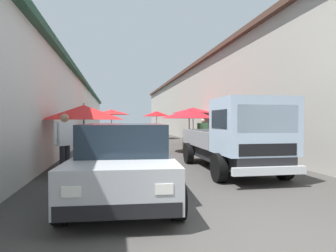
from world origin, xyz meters
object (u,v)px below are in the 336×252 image
Objects in this scene: vendor_by_crates at (203,132)px; plastic_stool at (145,150)px; fruit_stall_near_left at (194,115)px; vendor_in_shade at (65,140)px; fruit_stall_far_left at (157,118)px; delivery_truck at (241,138)px; fruit_stall_near_right at (190,117)px; fruit_stall_mid_lane at (84,117)px; hatchback_car at (124,160)px; fruit_stall_far_right at (111,118)px.

vendor_by_crates is 3.66× the size of plastic_stool.
fruit_stall_near_left is 1.52× the size of vendor_in_shade.
fruit_stall_far_left is 15.62m from delivery_truck.
fruit_stall_near_left is at bearing -4.98° from vendor_by_crates.
vendor_in_shade is at bearing 144.61° from fruit_stall_near_left.
fruit_stall_far_left reaches higher than fruit_stall_near_right.
fruit_stall_near_right is 1.80m from vendor_by_crates.
fruit_stall_near_right is 0.54× the size of delivery_truck.
delivery_truck is 4.53m from plastic_stool.
fruit_stall_near_right is 5.56m from fruit_stall_mid_lane.
fruit_stall_far_left is 6.32m from fruit_stall_near_left.
plastic_stool is (5.48, -0.99, -0.41)m from hatchback_car.
fruit_stall_far_right is at bearing 18.22° from delivery_truck.
fruit_stall_near_left is 3.95m from fruit_stall_near_right.
fruit_stall_mid_lane reaches higher than plastic_stool.
vendor_in_shade is (-6.11, 5.89, 0.08)m from vendor_by_crates.
fruit_stall_far_right is at bearing 50.00° from vendor_by_crates.
fruit_stall_far_left is at bearing -18.54° from fruit_stall_mid_lane.
plastic_stool is (-5.53, 3.60, -1.51)m from fruit_stall_near_left.
hatchback_car is 2.37× the size of vendor_in_shade.
fruit_stall_near_left is 0.99× the size of fruit_stall_mid_lane.
plastic_stool is at bearing 146.92° from fruit_stall_near_left.
fruit_stall_near_right is 3.23m from plastic_stool.
vendor_in_shade is (-14.78, 4.81, -0.72)m from fruit_stall_far_left.
fruit_stall_near_left reaches higher than vendor_by_crates.
fruit_stall_mid_lane reaches higher than vendor_by_crates.
delivery_truck is 3.11× the size of vendor_by_crates.
fruit_stall_far_right is 10.20m from vendor_in_shade.
fruit_stall_near_left is at bearing -35.39° from vendor_in_shade.
vendor_by_crates is at bearing -48.02° from plastic_stool.
fruit_stall_near_right reaches higher than vendor_in_shade.
fruit_stall_near_left is 6.77m from plastic_stool.
plastic_stool is at bearing -54.54° from fruit_stall_mid_lane.
fruit_stall_near_left is 5.22m from fruit_stall_far_right.
fruit_stall_far_left reaches higher than fruit_stall_far_right.
fruit_stall_mid_lane reaches higher than hatchback_car.
delivery_truck reaches higher than vendor_in_shade.
vendor_in_shade is at bearing 32.00° from hatchback_car.
fruit_stall_far_left is 5.35× the size of plastic_stool.
hatchback_car is (-7.28, 3.32, -0.92)m from fruit_stall_near_right.
fruit_stall_mid_lane is 0.53× the size of delivery_truck.
delivery_truck reaches higher than hatchback_car.
vendor_by_crates is at bearing 175.02° from fruit_stall_near_left.
fruit_stall_mid_lane is 2.92m from plastic_stool.
vendor_in_shade is (-4.86, 4.83, -0.67)m from fruit_stall_near_right.
fruit_stall_near_right is at bearing 161.13° from fruit_stall_near_left.
fruit_stall_far_left is at bearing -10.86° from hatchback_car.
fruit_stall_far_right is 0.47× the size of delivery_truck.
fruit_stall_near_right is at bearing -53.36° from fruit_stall_mid_lane.
vendor_by_crates is 0.94× the size of vendor_in_shade.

